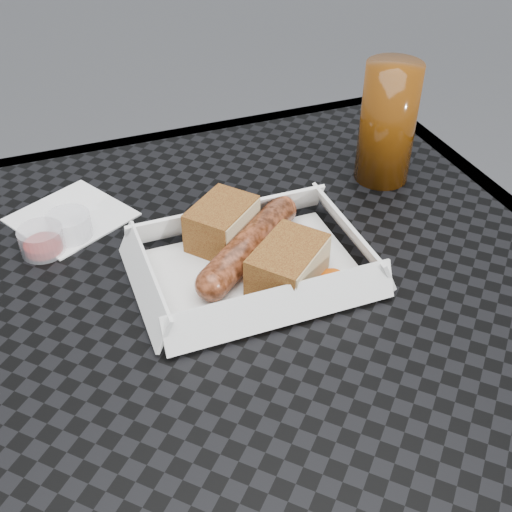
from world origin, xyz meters
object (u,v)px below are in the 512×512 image
(bratwurst, at_px, (249,245))
(drink_glass, at_px, (388,124))
(patio_table, at_px, (236,357))
(food_tray, at_px, (253,271))

(bratwurst, xyz_separation_m, drink_glass, (0.22, 0.10, 0.06))
(patio_table, distance_m, drink_glass, 0.35)
(food_tray, xyz_separation_m, bratwurst, (0.00, 0.02, 0.02))
(patio_table, bearing_deg, food_tray, 50.20)
(food_tray, distance_m, drink_glass, 0.27)
(food_tray, bearing_deg, bratwurst, 78.87)
(bratwurst, bearing_deg, patio_table, -121.95)
(patio_table, height_order, bratwurst, bratwurst)
(bratwurst, distance_m, drink_glass, 0.25)
(food_tray, height_order, bratwurst, bratwurst)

